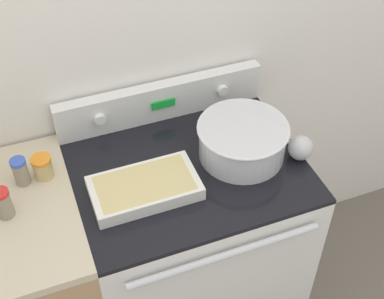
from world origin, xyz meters
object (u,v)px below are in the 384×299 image
at_px(mixing_bowl, 242,139).
at_px(spice_jar_red_cap, 3,203).
at_px(ladle, 299,147).
at_px(casserole_dish, 145,187).
at_px(spice_jar_orange_cap, 43,167).
at_px(spice_jar_blue_cap, 20,171).

bearing_deg(mixing_bowl, spice_jar_red_cap, 179.80).
distance_m(ladle, spice_jar_red_cap, 0.99).
relative_size(casserole_dish, spice_jar_orange_cap, 4.36).
bearing_deg(casserole_dish, spice_jar_red_cap, 172.42).
height_order(mixing_bowl, ladle, mixing_bowl).
bearing_deg(spice_jar_orange_cap, mixing_bowl, -11.09).
bearing_deg(spice_jar_orange_cap, casserole_dish, -32.24).
relative_size(ladle, spice_jar_red_cap, 2.71).
height_order(casserole_dish, ladle, ladle).
bearing_deg(mixing_bowl, casserole_dish, -171.61).
bearing_deg(spice_jar_orange_cap, spice_jar_blue_cap, -175.27).
bearing_deg(ladle, casserole_dish, 177.61).
height_order(ladle, spice_jar_blue_cap, spice_jar_blue_cap).
height_order(spice_jar_orange_cap, spice_jar_blue_cap, spice_jar_blue_cap).
bearing_deg(spice_jar_red_cap, mixing_bowl, -0.20).
bearing_deg(ladle, spice_jar_blue_cap, 167.58).
height_order(ladle, spice_jar_red_cap, spice_jar_red_cap).
height_order(casserole_dish, spice_jar_orange_cap, spice_jar_orange_cap).
distance_m(ladle, spice_jar_orange_cap, 0.87).
bearing_deg(casserole_dish, spice_jar_orange_cap, 147.76).
bearing_deg(spice_jar_red_cap, spice_jar_blue_cap, 60.63).
height_order(mixing_bowl, spice_jar_orange_cap, mixing_bowl).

